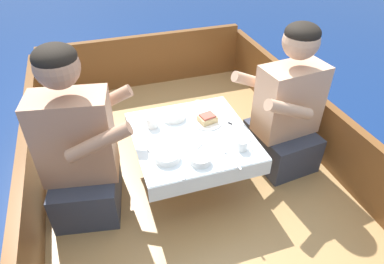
# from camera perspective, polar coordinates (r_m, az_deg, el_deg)

# --- Properties ---
(ground_plane) EXTENTS (60.00, 60.00, 0.00)m
(ground_plane) POSITION_cam_1_polar(r_m,az_deg,el_deg) (2.48, -0.03, -12.04)
(ground_plane) COLOR navy
(boat_deck) EXTENTS (1.96, 2.90, 0.24)m
(boat_deck) POSITION_cam_1_polar(r_m,az_deg,el_deg) (2.39, -0.04, -10.10)
(boat_deck) COLOR #A87F4C
(boat_deck) RESTS_ON ground_plane
(gunwale_port) EXTENTS (0.06, 2.90, 0.42)m
(gunwale_port) POSITION_cam_1_polar(r_m,az_deg,el_deg) (2.15, -25.27, -8.86)
(gunwale_port) COLOR brown
(gunwale_port) RESTS_ON boat_deck
(gunwale_starboard) EXTENTS (0.06, 2.90, 0.42)m
(gunwale_starboard) POSITION_cam_1_polar(r_m,az_deg,el_deg) (2.56, 20.66, 0.53)
(gunwale_starboard) COLOR brown
(gunwale_starboard) RESTS_ON boat_deck
(bow_coaming) EXTENTS (1.84, 0.06, 0.48)m
(bow_coaming) POSITION_cam_1_polar(r_m,az_deg,el_deg) (3.32, -7.85, 11.77)
(bow_coaming) COLOR brown
(bow_coaming) RESTS_ON boat_deck
(cockpit_table) EXTENTS (0.69, 0.71, 0.38)m
(cockpit_table) POSITION_cam_1_polar(r_m,az_deg,el_deg) (2.07, 0.00, -1.34)
(cockpit_table) COLOR #B2B2B7
(cockpit_table) RESTS_ON boat_deck
(person_port) EXTENTS (0.57, 0.52, 1.03)m
(person_port) POSITION_cam_1_polar(r_m,az_deg,el_deg) (1.97, -18.29, -2.94)
(person_port) COLOR #333847
(person_port) RESTS_ON boat_deck
(person_starboard) EXTENTS (0.55, 0.49, 0.99)m
(person_starboard) POSITION_cam_1_polar(r_m,az_deg,el_deg) (2.29, 15.46, 3.22)
(person_starboard) COLOR #333847
(person_starboard) RESTS_ON boat_deck
(plate_sandwich) EXTENTS (0.18, 0.18, 0.01)m
(plate_sandwich) POSITION_cam_1_polar(r_m,az_deg,el_deg) (2.15, 2.56, 1.70)
(plate_sandwich) COLOR white
(plate_sandwich) RESTS_ON cockpit_table
(plate_bread) EXTENTS (0.19, 0.19, 0.01)m
(plate_bread) POSITION_cam_1_polar(r_m,az_deg,el_deg) (1.99, -0.96, -1.48)
(plate_bread) COLOR white
(plate_bread) RESTS_ON cockpit_table
(sandwich) EXTENTS (0.12, 0.11, 0.05)m
(sandwich) POSITION_cam_1_polar(r_m,az_deg,el_deg) (2.14, 2.58, 2.30)
(sandwich) COLOR tan
(sandwich) RESTS_ON plate_sandwich
(bowl_port_near) EXTENTS (0.14, 0.14, 0.04)m
(bowl_port_near) POSITION_cam_1_polar(r_m,az_deg,el_deg) (1.87, -4.16, -3.96)
(bowl_port_near) COLOR white
(bowl_port_near) RESTS_ON cockpit_table
(bowl_starboard_near) EXTENTS (0.12, 0.12, 0.04)m
(bowl_starboard_near) POSITION_cam_1_polar(r_m,az_deg,el_deg) (1.84, 1.39, -4.53)
(bowl_starboard_near) COLOR white
(bowl_starboard_near) RESTS_ON cockpit_table
(bowl_center_far) EXTENTS (0.15, 0.15, 0.04)m
(bowl_center_far) POSITION_cam_1_polar(r_m,az_deg,el_deg) (2.18, -3.13, 2.85)
(bowl_center_far) COLOR white
(bowl_center_far) RESTS_ON cockpit_table
(coffee_cup_port) EXTENTS (0.09, 0.06, 0.06)m
(coffee_cup_port) POSITION_cam_1_polar(r_m,az_deg,el_deg) (1.94, 8.38, -2.13)
(coffee_cup_port) COLOR white
(coffee_cup_port) RESTS_ON cockpit_table
(coffee_cup_starboard) EXTENTS (0.10, 0.07, 0.07)m
(coffee_cup_starboard) POSITION_cam_1_polar(r_m,az_deg,el_deg) (2.11, -6.64, 1.68)
(coffee_cup_starboard) COLOR white
(coffee_cup_starboard) RESTS_ON cockpit_table
(utensil_knife_port) EXTENTS (0.07, 0.16, 0.00)m
(utensil_knife_port) POSITION_cam_1_polar(r_m,az_deg,el_deg) (1.96, -7.44, -2.83)
(utensil_knife_port) COLOR silver
(utensil_knife_port) RESTS_ON cockpit_table
(utensil_spoon_starboard) EXTENTS (0.12, 0.14, 0.01)m
(utensil_spoon_starboard) POSITION_cam_1_polar(r_m,az_deg,el_deg) (2.34, 1.88, 4.91)
(utensil_spoon_starboard) COLOR silver
(utensil_spoon_starboard) RESTS_ON cockpit_table
(utensil_fork_starboard) EXTENTS (0.10, 0.16, 0.00)m
(utensil_fork_starboard) POSITION_cam_1_polar(r_m,az_deg,el_deg) (2.13, 7.45, 0.85)
(utensil_fork_starboard) COLOR silver
(utensil_fork_starboard) RESTS_ON cockpit_table
(utensil_fork_port) EXTENTS (0.10, 0.16, 0.00)m
(utensil_fork_port) POSITION_cam_1_polar(r_m,az_deg,el_deg) (1.83, -0.61, -5.77)
(utensil_fork_port) COLOR silver
(utensil_fork_port) RESTS_ON cockpit_table
(utensil_spoon_center) EXTENTS (0.04, 0.17, 0.01)m
(utensil_spoon_center) POSITION_cam_1_polar(r_m,az_deg,el_deg) (1.90, 6.41, -4.14)
(utensil_spoon_center) COLOR silver
(utensil_spoon_center) RESTS_ON cockpit_table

